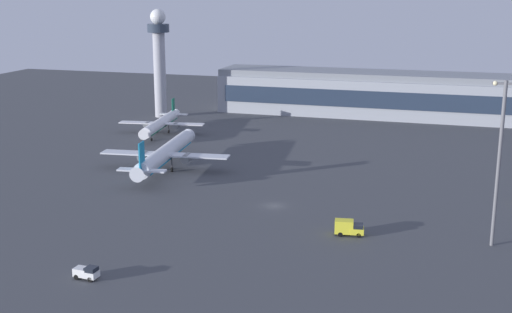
{
  "coord_description": "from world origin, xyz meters",
  "views": [
    {
      "loc": [
        37.41,
        -138.3,
        47.17
      ],
      "look_at": [
        -12.2,
        26.61,
        4.0
      ],
      "focal_mm": 47.6,
      "sensor_mm": 36.0,
      "label": 1
    }
  ],
  "objects_px": {
    "airplane_terminal_side": "(161,123)",
    "airplane_far_stand": "(165,153)",
    "maintenance_van": "(87,272)",
    "apron_light_west": "(500,155)",
    "catering_truck": "(348,227)",
    "control_tower": "(159,55)"
  },
  "relations": [
    {
      "from": "airplane_terminal_side",
      "to": "airplane_far_stand",
      "type": "bearing_deg",
      "value": 108.25
    },
    {
      "from": "maintenance_van",
      "to": "apron_light_west",
      "type": "xyz_separation_m",
      "value": [
        64.98,
        35.36,
        16.29
      ]
    },
    {
      "from": "airplane_terminal_side",
      "to": "apron_light_west",
      "type": "relative_size",
      "value": 1.18
    },
    {
      "from": "apron_light_west",
      "to": "catering_truck",
      "type": "bearing_deg",
      "value": -174.84
    },
    {
      "from": "airplane_far_stand",
      "to": "airplane_terminal_side",
      "type": "height_order",
      "value": "airplane_far_stand"
    },
    {
      "from": "control_tower",
      "to": "airplane_terminal_side",
      "type": "distance_m",
      "value": 36.33
    },
    {
      "from": "control_tower",
      "to": "maintenance_van",
      "type": "bearing_deg",
      "value": -70.36
    },
    {
      "from": "airplane_terminal_side",
      "to": "maintenance_van",
      "type": "height_order",
      "value": "airplane_terminal_side"
    },
    {
      "from": "catering_truck",
      "to": "apron_light_west",
      "type": "xyz_separation_m",
      "value": [
        26.67,
        2.41,
        15.89
      ]
    },
    {
      "from": "control_tower",
      "to": "apron_light_west",
      "type": "xyz_separation_m",
      "value": [
        113.85,
        -101.55,
        -5.31
      ]
    },
    {
      "from": "maintenance_van",
      "to": "catering_truck",
      "type": "xyz_separation_m",
      "value": [
        38.31,
        32.95,
        0.4
      ]
    },
    {
      "from": "airplane_terminal_side",
      "to": "apron_light_west",
      "type": "bearing_deg",
      "value": 136.3
    },
    {
      "from": "maintenance_van",
      "to": "catering_truck",
      "type": "height_order",
      "value": "catering_truck"
    },
    {
      "from": "maintenance_van",
      "to": "control_tower",
      "type": "bearing_deg",
      "value": -156.32
    },
    {
      "from": "airplane_far_stand",
      "to": "apron_light_west",
      "type": "distance_m",
      "value": 88.52
    },
    {
      "from": "airplane_terminal_side",
      "to": "catering_truck",
      "type": "xyz_separation_m",
      "value": [
        74.32,
        -75.92,
        -1.99
      ]
    },
    {
      "from": "airplane_far_stand",
      "to": "catering_truck",
      "type": "relative_size",
      "value": 7.5
    },
    {
      "from": "catering_truck",
      "to": "maintenance_van",
      "type": "bearing_deg",
      "value": -57.94
    },
    {
      "from": "airplane_far_stand",
      "to": "maintenance_van",
      "type": "relative_size",
      "value": 10.44
    },
    {
      "from": "airplane_far_stand",
      "to": "catering_truck",
      "type": "distance_m",
      "value": 64.92
    },
    {
      "from": "airplane_far_stand",
      "to": "apron_light_west",
      "type": "height_order",
      "value": "apron_light_west"
    },
    {
      "from": "apron_light_west",
      "to": "airplane_terminal_side",
      "type": "bearing_deg",
      "value": 143.95
    }
  ]
}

